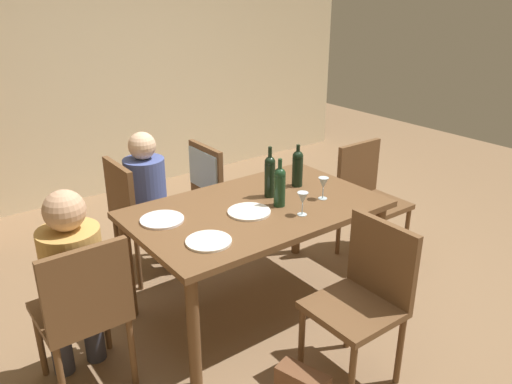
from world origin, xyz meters
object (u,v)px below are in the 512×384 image
object	(u,v)px
chair_far_left	(137,211)
chair_near	(365,292)
dining_table	(256,219)
dinner_plate_guest_left	(162,220)
chair_left_end	(84,307)
wine_glass_centre	(323,184)
dinner_plate_host	(249,212)
wine_glass_near_left	(303,199)
chair_far_right	(215,183)
person_woman_host	(149,193)
person_man_bearded	(73,276)
wine_bottle_tall_green	(298,167)
dinner_plate_guest_right	(209,241)
chair_right_end	(367,193)
wine_bottle_dark_red	(270,175)
wine_bottle_short_olive	(280,186)

from	to	relation	value
chair_far_left	chair_near	distance (m)	1.82
dining_table	dinner_plate_guest_left	bearing A→B (deg)	163.75
chair_left_end	wine_glass_centre	distance (m)	1.64
dinner_plate_host	dinner_plate_guest_left	distance (m)	0.54
dining_table	wine_glass_near_left	distance (m)	0.37
chair_far_right	person_woman_host	world-z (taller)	person_woman_host
person_man_bearded	wine_bottle_tall_green	world-z (taller)	person_man_bearded
chair_near	dinner_plate_guest_right	size ratio (longest dim) A/B	3.58
wine_bottle_tall_green	wine_glass_near_left	world-z (taller)	wine_bottle_tall_green
chair_right_end	person_woman_host	xyz separation A→B (m)	(-1.51, 0.78, 0.11)
dinner_plate_guest_right	wine_bottle_tall_green	bearing A→B (deg)	20.21
dining_table	wine_glass_centre	size ratio (longest dim) A/B	10.71
chair_far_left	dining_table	bearing A→B (deg)	27.18
chair_left_end	wine_glass_centre	xyz separation A→B (m)	(1.61, -0.08, 0.33)
chair_far_right	dinner_plate_guest_right	world-z (taller)	chair_far_right
chair_far_left	dinner_plate_guest_right	xyz separation A→B (m)	(-0.06, -1.10, 0.23)
wine_glass_centre	dinner_plate_host	distance (m)	0.54
chair_far_left	dinner_plate_host	xyz separation A→B (m)	(0.35, -0.92, 0.23)
chair_left_end	wine_glass_near_left	bearing A→B (deg)	-7.95
chair_left_end	wine_bottle_tall_green	bearing A→B (deg)	7.11
chair_far_left	chair_right_end	xyz separation A→B (m)	(1.62, -0.78, 0.00)
chair_near	wine_bottle_dark_red	bearing A→B (deg)	-5.24
person_woman_host	wine_glass_centre	xyz separation A→B (m)	(0.76, -1.03, 0.22)
person_man_bearded	wine_glass_near_left	xyz separation A→B (m)	(1.33, -0.30, 0.20)
dinner_plate_guest_right	chair_far_right	bearing A→B (deg)	56.20
person_woman_host	dinner_plate_guest_right	xyz separation A→B (m)	(-0.17, -1.10, 0.12)
chair_far_left	person_man_bearded	size ratio (longest dim) A/B	0.80
wine_bottle_dark_red	wine_glass_centre	distance (m)	0.36
dining_table	wine_glass_near_left	size ratio (longest dim) A/B	10.71
person_woman_host	wine_glass_centre	bearing A→B (deg)	36.50
wine_bottle_short_olive	dinner_plate_guest_right	xyz separation A→B (m)	(-0.63, -0.16, -0.13)
chair_left_end	wine_glass_centre	size ratio (longest dim) A/B	6.17
chair_far_left	wine_bottle_dark_red	world-z (taller)	wine_bottle_dark_red
person_woman_host	dinner_plate_guest_left	distance (m)	0.75
person_man_bearded	wine_glass_centre	bearing A→B (deg)	-6.73
chair_right_end	wine_bottle_dark_red	size ratio (longest dim) A/B	2.65
wine_bottle_tall_green	chair_left_end	bearing A→B (deg)	-172.89
dinner_plate_guest_left	dinner_plate_guest_right	world-z (taller)	same
chair_right_end	wine_bottle_dark_red	xyz separation A→B (m)	(-1.00, -0.01, 0.37)
dining_table	person_man_bearded	world-z (taller)	person_man_bearded
chair_far_left	dinner_plate_guest_left	distance (m)	0.75
person_man_bearded	person_woman_host	bearing A→B (deg)	44.94
wine_bottle_tall_green	wine_bottle_short_olive	bearing A→B (deg)	-148.78
wine_bottle_tall_green	wine_bottle_short_olive	distance (m)	0.38
chair_near	dinner_plate_host	size ratio (longest dim) A/B	3.40
wine_glass_centre	wine_bottle_dark_red	bearing A→B (deg)	136.46
chair_near	person_man_bearded	xyz separation A→B (m)	(-1.26, 0.89, 0.13)
dining_table	chair_left_end	world-z (taller)	chair_left_end
person_woman_host	wine_glass_near_left	distance (m)	1.26
dining_table	wine_bottle_short_olive	size ratio (longest dim) A/B	5.04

